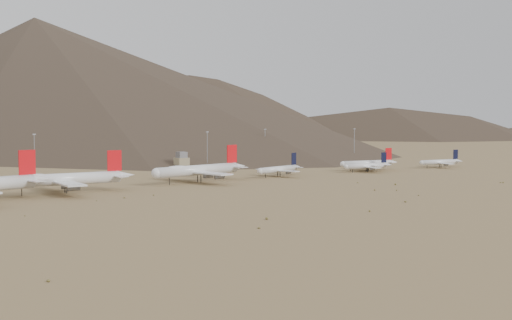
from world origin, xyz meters
TOP-DOWN VIEW (x-y plane):
  - ground at (0.00, 0.00)m, footprint 3000.00×3000.00m
  - widebody_centre at (-85.98, 32.21)m, footprint 68.11×52.51m
  - widebody_east at (-5.93, 39.11)m, footprint 67.52×52.57m
  - narrowbody_a at (52.54, 40.53)m, footprint 40.98×30.25m
  - narrowbody_b at (118.87, 32.09)m, footprint 37.55×27.26m
  - narrowbody_c at (127.61, 39.95)m, footprint 43.99×32.28m
  - narrowbody_d at (184.86, 26.60)m, footprint 37.32×27.24m
  - control_tower at (30.00, 120.00)m, footprint 8.00×8.00m
  - mast_west at (-64.71, 138.11)m, footprint 2.00×0.60m
  - mast_centre at (48.86, 117.25)m, footprint 2.00×0.60m
  - mast_east at (120.55, 146.85)m, footprint 2.00×0.60m
  - mast_far_east at (188.13, 117.13)m, footprint 2.00×0.60m
  - desert_scrub at (40.45, -81.54)m, footprint 397.76×175.54m

SIDE VIEW (x-z plane):
  - ground at x=0.00m, z-range 0.00..0.00m
  - desert_scrub at x=40.45m, z-range -0.11..0.80m
  - narrowbody_d at x=184.86m, z-range -2.18..10.23m
  - narrowbody_b at x=118.87m, z-range -2.18..10.25m
  - narrowbody_a at x=52.54m, z-range -2.42..11.39m
  - narrowbody_c at x=127.61m, z-range -2.58..12.13m
  - control_tower at x=30.00m, z-range -0.68..11.32m
  - widebody_east at x=-5.93m, z-range -3.13..17.03m
  - widebody_centre at x=-85.98m, z-range -3.14..17.09m
  - mast_west at x=-64.71m, z-range 1.35..27.05m
  - mast_centre at x=48.86m, z-range 1.35..27.05m
  - mast_east at x=120.55m, z-range 1.35..27.05m
  - mast_far_east at x=188.13m, z-range 1.35..27.05m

